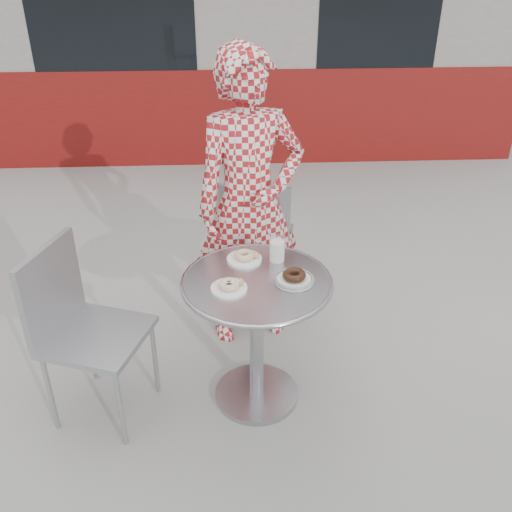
{
  "coord_description": "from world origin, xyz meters",
  "views": [
    {
      "loc": [
        -0.12,
        -2.31,
        2.25
      ],
      "look_at": [
        0.01,
        0.15,
        0.83
      ],
      "focal_mm": 40.0,
      "sensor_mm": 36.0,
      "label": 1
    }
  ],
  "objects_px": {
    "chair_left": "(100,366)",
    "plate_checker": "(294,278)",
    "plate_near": "(230,286)",
    "seated_person": "(250,204)",
    "plate_far": "(245,257)",
    "bistro_table": "(257,311)",
    "milk_cup": "(277,250)",
    "chair_far": "(256,266)"
  },
  "relations": [
    {
      "from": "plate_near",
      "to": "milk_cup",
      "type": "xyz_separation_m",
      "value": [
        0.25,
        0.26,
        0.04
      ]
    },
    {
      "from": "chair_far",
      "to": "plate_checker",
      "type": "bearing_deg",
      "value": 108.08
    },
    {
      "from": "bistro_table",
      "to": "seated_person",
      "type": "height_order",
      "value": "seated_person"
    },
    {
      "from": "bistro_table",
      "to": "chair_left",
      "type": "bearing_deg",
      "value": -176.54
    },
    {
      "from": "seated_person",
      "to": "plate_checker",
      "type": "bearing_deg",
      "value": -89.28
    },
    {
      "from": "bistro_table",
      "to": "seated_person",
      "type": "bearing_deg",
      "value": 90.77
    },
    {
      "from": "plate_far",
      "to": "plate_checker",
      "type": "bearing_deg",
      "value": -42.33
    },
    {
      "from": "plate_far",
      "to": "plate_checker",
      "type": "xyz_separation_m",
      "value": [
        0.23,
        -0.21,
        -0.0
      ]
    },
    {
      "from": "bistro_table",
      "to": "plate_checker",
      "type": "xyz_separation_m",
      "value": [
        0.18,
        -0.01,
        0.2
      ]
    },
    {
      "from": "bistro_table",
      "to": "plate_near",
      "type": "height_order",
      "value": "plate_near"
    },
    {
      "from": "plate_far",
      "to": "plate_checker",
      "type": "height_order",
      "value": "plate_checker"
    },
    {
      "from": "chair_far",
      "to": "plate_far",
      "type": "relative_size",
      "value": 5.29
    },
    {
      "from": "seated_person",
      "to": "plate_checker",
      "type": "xyz_separation_m",
      "value": [
        0.19,
        -0.64,
        -0.11
      ]
    },
    {
      "from": "plate_near",
      "to": "seated_person",
      "type": "bearing_deg",
      "value": 79.86
    },
    {
      "from": "bistro_table",
      "to": "seated_person",
      "type": "xyz_separation_m",
      "value": [
        -0.01,
        0.62,
        0.31
      ]
    },
    {
      "from": "chair_far",
      "to": "plate_checker",
      "type": "distance_m",
      "value": 1.04
    },
    {
      "from": "bistro_table",
      "to": "plate_near",
      "type": "relative_size",
      "value": 4.35
    },
    {
      "from": "bistro_table",
      "to": "seated_person",
      "type": "distance_m",
      "value": 0.7
    },
    {
      "from": "seated_person",
      "to": "milk_cup",
      "type": "distance_m",
      "value": 0.46
    },
    {
      "from": "plate_far",
      "to": "plate_near",
      "type": "relative_size",
      "value": 1.03
    },
    {
      "from": "seated_person",
      "to": "plate_near",
      "type": "distance_m",
      "value": 0.71
    },
    {
      "from": "plate_near",
      "to": "milk_cup",
      "type": "height_order",
      "value": "milk_cup"
    },
    {
      "from": "chair_left",
      "to": "milk_cup",
      "type": "xyz_separation_m",
      "value": [
        0.92,
        0.23,
        0.52
      ]
    },
    {
      "from": "chair_far",
      "to": "chair_left",
      "type": "height_order",
      "value": "chair_left"
    },
    {
      "from": "chair_far",
      "to": "milk_cup",
      "type": "xyz_separation_m",
      "value": [
        0.07,
        -0.71,
        0.53
      ]
    },
    {
      "from": "bistro_table",
      "to": "plate_far",
      "type": "relative_size",
      "value": 4.21
    },
    {
      "from": "chair_left",
      "to": "milk_cup",
      "type": "distance_m",
      "value": 1.09
    },
    {
      "from": "plate_checker",
      "to": "plate_near",
      "type": "bearing_deg",
      "value": -169.43
    },
    {
      "from": "plate_near",
      "to": "plate_checker",
      "type": "relative_size",
      "value": 0.88
    },
    {
      "from": "chair_left",
      "to": "plate_near",
      "type": "distance_m",
      "value": 0.83
    },
    {
      "from": "plate_far",
      "to": "milk_cup",
      "type": "relative_size",
      "value": 1.37
    },
    {
      "from": "chair_left",
      "to": "bistro_table",
      "type": "bearing_deg",
      "value": -67.49
    },
    {
      "from": "chair_far",
      "to": "bistro_table",
      "type": "bearing_deg",
      "value": 96.75
    },
    {
      "from": "chair_left",
      "to": "plate_checker",
      "type": "xyz_separation_m",
      "value": [
        0.99,
        0.04,
        0.48
      ]
    },
    {
      "from": "plate_near",
      "to": "chair_left",
      "type": "bearing_deg",
      "value": 178.06
    },
    {
      "from": "plate_near",
      "to": "plate_checker",
      "type": "height_order",
      "value": "plate_checker"
    },
    {
      "from": "chair_far",
      "to": "milk_cup",
      "type": "height_order",
      "value": "chair_far"
    },
    {
      "from": "chair_far",
      "to": "plate_checker",
      "type": "relative_size",
      "value": 4.8
    },
    {
      "from": "bistro_table",
      "to": "seated_person",
      "type": "relative_size",
      "value": 0.43
    },
    {
      "from": "seated_person",
      "to": "plate_far",
      "type": "xyz_separation_m",
      "value": [
        -0.04,
        -0.43,
        -0.1
      ]
    },
    {
      "from": "chair_left",
      "to": "plate_near",
      "type": "height_order",
      "value": "chair_left"
    },
    {
      "from": "plate_near",
      "to": "plate_checker",
      "type": "distance_m",
      "value": 0.32
    }
  ]
}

